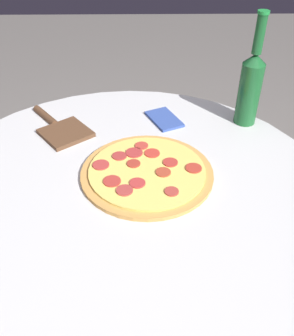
# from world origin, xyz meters

# --- Properties ---
(table) EXTENTS (0.99, 0.99, 0.70)m
(table) POSITION_xyz_m (0.00, 0.00, 0.53)
(table) COLOR silver
(table) RESTS_ON ground_plane
(pizza) EXTENTS (0.32, 0.32, 0.02)m
(pizza) POSITION_xyz_m (0.04, -0.05, 0.71)
(pizza) COLOR #C68E47
(pizza) RESTS_ON table
(beer_bottle) EXTENTS (0.06, 0.06, 0.31)m
(beer_bottle) POSITION_xyz_m (0.29, -0.34, 0.82)
(beer_bottle) COLOR #195628
(beer_bottle) RESTS_ON table
(pizza_paddle) EXTENTS (0.23, 0.21, 0.02)m
(pizza_paddle) POSITION_xyz_m (0.24, 0.19, 0.71)
(pizza_paddle) COLOR brown
(pizza_paddle) RESTS_ON table
(napkin) EXTENTS (0.14, 0.12, 0.01)m
(napkin) POSITION_xyz_m (0.30, -0.11, 0.71)
(napkin) COLOR #334C99
(napkin) RESTS_ON table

